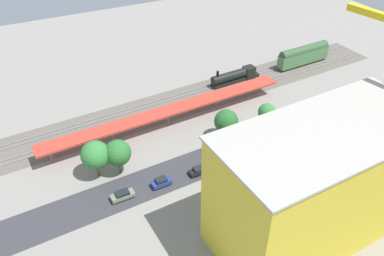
{
  "coord_description": "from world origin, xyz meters",
  "views": [
    {
      "loc": [
        41.83,
        64.02,
        58.13
      ],
      "look_at": [
        11.97,
        3.63,
        8.99
      ],
      "focal_mm": 37.98,
      "sensor_mm": 36.0,
      "label": 1
    }
  ],
  "objects_px": {
    "construction_building": "(319,185)",
    "parked_car_0": "(292,140)",
    "box_truck_1": "(258,182)",
    "street_tree_3": "(118,153)",
    "parked_car_4": "(161,182)",
    "parked_car_1": "(267,149)",
    "parked_car_2": "(235,160)",
    "passenger_coach": "(303,55)",
    "box_truck_0": "(254,179)",
    "traffic_light": "(233,123)",
    "parked_car_5": "(123,195)",
    "street_tree_2": "(95,155)",
    "street_tree_1": "(226,121)",
    "platform_canopy_near": "(168,111)",
    "street_tree_0": "(267,112)",
    "locomotive": "(236,76)",
    "parked_car_3": "(199,170)"
  },
  "relations": [
    {
      "from": "construction_building",
      "to": "parked_car_0",
      "type": "bearing_deg",
      "value": -124.43
    },
    {
      "from": "construction_building",
      "to": "box_truck_1",
      "type": "bearing_deg",
      "value": -82.81
    },
    {
      "from": "street_tree_3",
      "to": "parked_car_4",
      "type": "bearing_deg",
      "value": 129.98
    },
    {
      "from": "box_truck_1",
      "to": "street_tree_3",
      "type": "height_order",
      "value": "street_tree_3"
    },
    {
      "from": "parked_car_1",
      "to": "parked_car_2",
      "type": "xyz_separation_m",
      "value": [
        8.37,
        0.13,
        0.0
      ]
    },
    {
      "from": "passenger_coach",
      "to": "parked_car_0",
      "type": "xyz_separation_m",
      "value": [
        27.21,
        30.43,
        -2.57
      ]
    },
    {
      "from": "parked_car_0",
      "to": "box_truck_0",
      "type": "relative_size",
      "value": 0.48
    },
    {
      "from": "parked_car_0",
      "to": "traffic_light",
      "type": "xyz_separation_m",
      "value": [
        11.28,
        -7.96,
        3.42
      ]
    },
    {
      "from": "parked_car_2",
      "to": "parked_car_5",
      "type": "relative_size",
      "value": 0.97
    },
    {
      "from": "street_tree_2",
      "to": "street_tree_3",
      "type": "bearing_deg",
      "value": 165.42
    },
    {
      "from": "passenger_coach",
      "to": "street_tree_1",
      "type": "relative_size",
      "value": 2.4
    },
    {
      "from": "platform_canopy_near",
      "to": "street_tree_0",
      "type": "relative_size",
      "value": 9.5
    },
    {
      "from": "box_truck_0",
      "to": "street_tree_3",
      "type": "bearing_deg",
      "value": -34.2
    },
    {
      "from": "construction_building",
      "to": "box_truck_1",
      "type": "height_order",
      "value": "construction_building"
    },
    {
      "from": "street_tree_1",
      "to": "box_truck_0",
      "type": "bearing_deg",
      "value": 80.22
    },
    {
      "from": "parked_car_2",
      "to": "street_tree_0",
      "type": "height_order",
      "value": "street_tree_0"
    },
    {
      "from": "parked_car_5",
      "to": "box_truck_1",
      "type": "distance_m",
      "value": 27.03
    },
    {
      "from": "parked_car_2",
      "to": "construction_building",
      "type": "bearing_deg",
      "value": 96.72
    },
    {
      "from": "platform_canopy_near",
      "to": "locomotive",
      "type": "xyz_separation_m",
      "value": [
        -26.02,
        -11.02,
        -2.21
      ]
    },
    {
      "from": "platform_canopy_near",
      "to": "box_truck_0",
      "type": "distance_m",
      "value": 28.17
    },
    {
      "from": "parked_car_2",
      "to": "parked_car_4",
      "type": "bearing_deg",
      "value": -2.24
    },
    {
      "from": "construction_building",
      "to": "street_tree_3",
      "type": "bearing_deg",
      "value": -52.13
    },
    {
      "from": "parked_car_5",
      "to": "street_tree_2",
      "type": "relative_size",
      "value": 0.56
    },
    {
      "from": "parked_car_1",
      "to": "street_tree_3",
      "type": "relative_size",
      "value": 0.53
    },
    {
      "from": "parked_car_4",
      "to": "street_tree_2",
      "type": "distance_m",
      "value": 14.42
    },
    {
      "from": "parked_car_3",
      "to": "construction_building",
      "type": "bearing_deg",
      "value": 116.55
    },
    {
      "from": "parked_car_3",
      "to": "street_tree_1",
      "type": "relative_size",
      "value": 0.62
    },
    {
      "from": "parked_car_4",
      "to": "construction_building",
      "type": "height_order",
      "value": "construction_building"
    },
    {
      "from": "platform_canopy_near",
      "to": "construction_building",
      "type": "bearing_deg",
      "value": 103.48
    },
    {
      "from": "parked_car_5",
      "to": "locomotive",
      "type": "bearing_deg",
      "value": -145.75
    },
    {
      "from": "parked_car_3",
      "to": "street_tree_3",
      "type": "height_order",
      "value": "street_tree_3"
    },
    {
      "from": "parked_car_5",
      "to": "box_truck_1",
      "type": "bearing_deg",
      "value": 159.92
    },
    {
      "from": "locomotive",
      "to": "box_truck_1",
      "type": "height_order",
      "value": "locomotive"
    },
    {
      "from": "parked_car_3",
      "to": "box_truck_1",
      "type": "xyz_separation_m",
      "value": [
        -8.55,
        9.14,
        0.96
      ]
    },
    {
      "from": "box_truck_1",
      "to": "locomotive",
      "type": "bearing_deg",
      "value": -115.37
    },
    {
      "from": "street_tree_2",
      "to": "street_tree_3",
      "type": "height_order",
      "value": "street_tree_2"
    },
    {
      "from": "parked_car_4",
      "to": "street_tree_3",
      "type": "height_order",
      "value": "street_tree_3"
    },
    {
      "from": "parked_car_1",
      "to": "street_tree_3",
      "type": "xyz_separation_m",
      "value": [
        31.67,
        -8.0,
        4.56
      ]
    },
    {
      "from": "parked_car_4",
      "to": "parked_car_5",
      "type": "bearing_deg",
      "value": -0.19
    },
    {
      "from": "passenger_coach",
      "to": "box_truck_0",
      "type": "relative_size",
      "value": 1.84
    },
    {
      "from": "parked_car_1",
      "to": "parked_car_2",
      "type": "height_order",
      "value": "parked_car_1"
    },
    {
      "from": "parked_car_4",
      "to": "traffic_light",
      "type": "bearing_deg",
      "value": -160.6
    },
    {
      "from": "street_tree_0",
      "to": "parked_car_5",
      "type": "bearing_deg",
      "value": 10.75
    },
    {
      "from": "street_tree_1",
      "to": "street_tree_2",
      "type": "relative_size",
      "value": 0.89
    },
    {
      "from": "passenger_coach",
      "to": "box_truck_0",
      "type": "xyz_separation_m",
      "value": [
        42.88,
        38.19,
        -1.51
      ]
    },
    {
      "from": "parked_car_5",
      "to": "parked_car_1",
      "type": "bearing_deg",
      "value": 179.03
    },
    {
      "from": "parked_car_3",
      "to": "street_tree_3",
      "type": "bearing_deg",
      "value": -26.94
    },
    {
      "from": "parked_car_0",
      "to": "traffic_light",
      "type": "bearing_deg",
      "value": -35.2
    },
    {
      "from": "parked_car_2",
      "to": "street_tree_3",
      "type": "bearing_deg",
      "value": -19.22
    },
    {
      "from": "parked_car_4",
      "to": "street_tree_2",
      "type": "relative_size",
      "value": 0.49
    }
  ]
}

